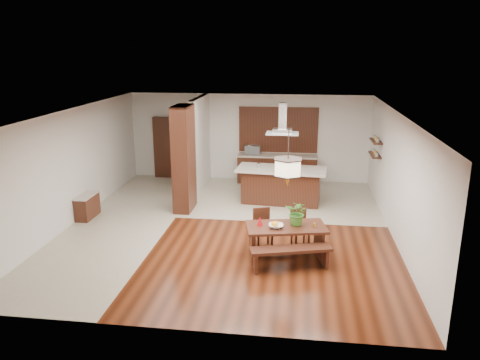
# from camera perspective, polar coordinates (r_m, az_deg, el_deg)

# --- Properties ---
(room_shell) EXTENTS (9.00, 9.04, 2.92)m
(room_shell) POSITION_cam_1_polar(r_m,az_deg,el_deg) (11.26, -1.52, 4.03)
(room_shell) COLOR #3B180A
(room_shell) RESTS_ON ground
(tile_hallway) EXTENTS (2.50, 9.00, 0.01)m
(tile_hallway) POSITION_cam_1_polar(r_m,az_deg,el_deg) (12.55, -14.00, -4.98)
(tile_hallway) COLOR #BFB79F
(tile_hallway) RESTS_ON ground
(tile_kitchen) EXTENTS (5.50, 4.00, 0.01)m
(tile_kitchen) POSITION_cam_1_polar(r_m,az_deg,el_deg) (14.09, 5.15, -2.25)
(tile_kitchen) COLOR #BFB79F
(tile_kitchen) RESTS_ON ground
(soffit_band) EXTENTS (8.00, 9.00, 0.02)m
(soffit_band) POSITION_cam_1_polar(r_m,az_deg,el_deg) (11.12, -1.55, 8.18)
(soffit_band) COLOR #35170D
(soffit_band) RESTS_ON room_shell
(partition_pier) EXTENTS (0.45, 1.00, 2.90)m
(partition_pier) POSITION_cam_1_polar(r_m,az_deg,el_deg) (12.82, -6.87, 2.58)
(partition_pier) COLOR black
(partition_pier) RESTS_ON ground
(partition_stub) EXTENTS (0.18, 2.40, 2.90)m
(partition_stub) POSITION_cam_1_polar(r_m,az_deg,el_deg) (14.82, -4.90, 4.44)
(partition_stub) COLOR silver
(partition_stub) RESTS_ON ground
(hallway_console) EXTENTS (0.37, 0.88, 0.63)m
(hallway_console) POSITION_cam_1_polar(r_m,az_deg,el_deg) (13.04, -18.13, -3.08)
(hallway_console) COLOR black
(hallway_console) RESTS_ON ground
(hallway_doorway) EXTENTS (1.10, 0.20, 2.10)m
(hallway_doorway) POSITION_cam_1_polar(r_m,az_deg,el_deg) (16.26, -8.54, 3.91)
(hallway_doorway) COLOR black
(hallway_doorway) RESTS_ON ground
(rear_counter) EXTENTS (2.60, 0.62, 0.95)m
(rear_counter) POSITION_cam_1_polar(r_m,az_deg,el_deg) (15.60, 4.54, 1.36)
(rear_counter) COLOR black
(rear_counter) RESTS_ON ground
(kitchen_window) EXTENTS (2.60, 0.08, 1.50)m
(kitchen_window) POSITION_cam_1_polar(r_m,az_deg,el_deg) (15.59, 4.70, 6.14)
(kitchen_window) COLOR #AB7033
(kitchen_window) RESTS_ON room_shell
(shelf_lower) EXTENTS (0.26, 0.90, 0.04)m
(shelf_lower) POSITION_cam_1_polar(r_m,az_deg,el_deg) (13.98, 16.12, 2.97)
(shelf_lower) COLOR black
(shelf_lower) RESTS_ON room_shell
(shelf_upper) EXTENTS (0.26, 0.90, 0.04)m
(shelf_upper) POSITION_cam_1_polar(r_m,az_deg,el_deg) (13.90, 16.24, 4.58)
(shelf_upper) COLOR black
(shelf_upper) RESTS_ON room_shell
(dining_table) EXTENTS (1.83, 1.17, 0.70)m
(dining_table) POSITION_cam_1_polar(r_m,az_deg,el_deg) (10.13, 5.62, -6.57)
(dining_table) COLOR black
(dining_table) RESTS_ON ground
(dining_bench) EXTENTS (1.70, 0.80, 0.47)m
(dining_bench) POSITION_cam_1_polar(r_m,az_deg,el_deg) (9.70, 6.19, -9.49)
(dining_bench) COLOR black
(dining_bench) RESTS_ON ground
(dining_chair_left) EXTENTS (0.51, 0.51, 0.89)m
(dining_chair_left) POSITION_cam_1_polar(r_m,az_deg,el_deg) (10.57, 2.86, -5.96)
(dining_chair_left) COLOR black
(dining_chair_left) RESTS_ON ground
(dining_chair_right) EXTENTS (0.48, 0.48, 0.85)m
(dining_chair_right) POSITION_cam_1_polar(r_m,az_deg,el_deg) (10.71, 7.37, -5.89)
(dining_chair_right) COLOR black
(dining_chair_right) RESTS_ON ground
(pendant_lantern) EXTENTS (0.64, 0.64, 1.31)m
(pendant_lantern) POSITION_cam_1_polar(r_m,az_deg,el_deg) (9.61, 5.89, 2.99)
(pendant_lantern) COLOR beige
(pendant_lantern) RESTS_ON room_shell
(foliage_plant) EXTENTS (0.62, 0.58, 0.56)m
(foliage_plant) POSITION_cam_1_polar(r_m,az_deg,el_deg) (10.05, 7.05, -3.98)
(foliage_plant) COLOR #3E7828
(foliage_plant) RESTS_ON dining_table
(fruit_bowl) EXTENTS (0.32, 0.32, 0.08)m
(fruit_bowl) POSITION_cam_1_polar(r_m,az_deg,el_deg) (9.94, 4.41, -5.61)
(fruit_bowl) COLOR beige
(fruit_bowl) RESTS_ON dining_table
(napkin_cone) EXTENTS (0.17, 0.17, 0.20)m
(napkin_cone) POSITION_cam_1_polar(r_m,az_deg,el_deg) (10.01, 2.44, -5.02)
(napkin_cone) COLOR #B90D14
(napkin_cone) RESTS_ON dining_table
(gold_ornament) EXTENTS (0.08, 0.08, 0.09)m
(gold_ornament) POSITION_cam_1_polar(r_m,az_deg,el_deg) (10.06, 9.05, -5.45)
(gold_ornament) COLOR gold
(gold_ornament) RESTS_ON dining_table
(kitchen_island) EXTENTS (2.61, 1.31, 1.05)m
(kitchen_island) POSITION_cam_1_polar(r_m,az_deg,el_deg) (13.55, 5.03, -0.63)
(kitchen_island) COLOR black
(kitchen_island) RESTS_ON ground
(range_hood) EXTENTS (0.90, 0.55, 0.87)m
(range_hood) POSITION_cam_1_polar(r_m,az_deg,el_deg) (13.14, 5.23, 7.47)
(range_hood) COLOR silver
(range_hood) RESTS_ON room_shell
(island_cup) EXTENTS (0.15, 0.15, 0.09)m
(island_cup) POSITION_cam_1_polar(r_m,az_deg,el_deg) (13.31, 6.67, 1.49)
(island_cup) COLOR silver
(island_cup) RESTS_ON kitchen_island
(microwave) EXTENTS (0.51, 0.35, 0.28)m
(microwave) POSITION_cam_1_polar(r_m,az_deg,el_deg) (15.54, 1.54, 3.68)
(microwave) COLOR #B9BAC0
(microwave) RESTS_ON rear_counter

